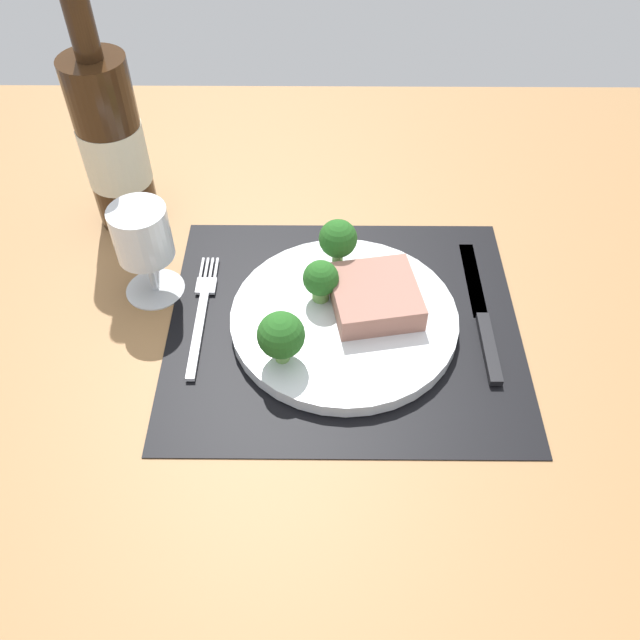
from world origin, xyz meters
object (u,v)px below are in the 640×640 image
object	(u,v)px
knife	(483,319)
wine_bottle	(112,142)
plate	(344,319)
fork	(202,312)
wine_glass	(143,240)
steak	(375,296)

from	to	relation	value
knife	wine_bottle	size ratio (longest dim) A/B	0.71
plate	knife	xyz separation A→B (cm)	(16.10, 0.53, -0.50)
fork	knife	xyz separation A→B (cm)	(32.75, -0.89, 0.05)
plate	knife	world-z (taller)	plate
fork	wine_glass	bearing A→B (deg)	148.45
steak	fork	distance (cm)	20.32
plate	wine_bottle	bearing A→B (deg)	145.51
wine_glass	fork	bearing A→B (deg)	-34.37
plate	wine_bottle	distance (cm)	36.20
wine_glass	plate	bearing A→B (deg)	-13.91
plate	steak	distance (cm)	4.39
plate	steak	bearing A→B (deg)	22.67
knife	wine_glass	world-z (taller)	wine_glass
knife	wine_bottle	xyz separation A→B (cm)	(-44.63, 19.07, 11.09)
steak	wine_bottle	xyz separation A→B (cm)	(-32.00, 18.15, 8.32)
plate	wine_glass	bearing A→B (deg)	166.09
steak	wine_bottle	distance (cm)	37.72
wine_bottle	fork	bearing A→B (deg)	-56.85
knife	wine_bottle	world-z (taller)	wine_bottle
steak	wine_bottle	size ratio (longest dim) A/B	0.30
plate	fork	xyz separation A→B (cm)	(-16.65, 1.42, -0.55)
wine_glass	wine_bottle	bearing A→B (deg)	112.16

